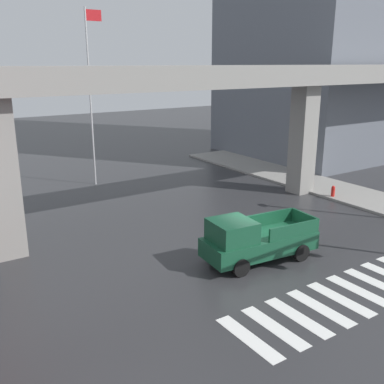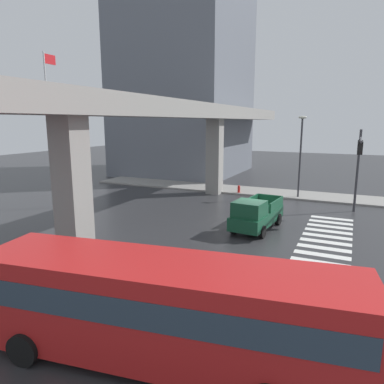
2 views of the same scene
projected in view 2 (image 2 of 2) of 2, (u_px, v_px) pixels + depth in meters
The scene contains 11 objects.
ground_plane at pixel (248, 227), 23.06m from camera, with size 120.00×120.00×0.00m, color #2D2D30.
crosswalk_stripes at pixel (327, 236), 21.06m from camera, with size 9.35×2.80×0.01m.
elevated_overpass at pixel (166, 116), 24.12m from camera, with size 58.24×2.56×8.24m.
office_building at pixel (184, 24), 44.44m from camera, with size 15.54×14.37×37.82m, color slate.
sidewalk_east at pixel (261, 192), 34.11m from camera, with size 4.00×36.00×0.15m, color gray.
pickup_truck at pixel (256, 215), 22.15m from camera, with size 5.26×2.45×2.08m.
city_bus at pixel (164, 306), 9.76m from camera, with size 4.08×11.05×2.99m.
traffic_signal_mast at pixel (359, 156), 24.56m from camera, with size 6.49×0.32×6.20m.
street_lamp_near_corner at pixel (301, 147), 30.66m from camera, with size 0.44×0.70×7.24m.
fire_hydrant at pixel (239, 190), 33.33m from camera, with size 0.24×0.24×0.85m.
flagpole at pixel (50, 122), 26.84m from camera, with size 1.16×0.12×11.84m.
Camera 2 is at (-21.66, -5.97, 6.74)m, focal length 32.93 mm.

